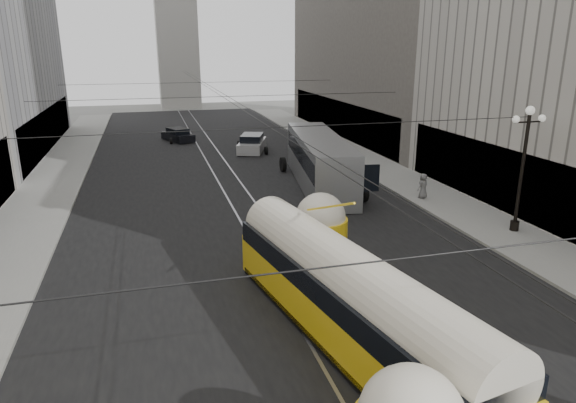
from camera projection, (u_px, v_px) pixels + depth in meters
road at (228, 181)px, 36.78m from camera, size 20.00×85.00×0.02m
sidewalk_left at (55, 179)px, 36.94m from camera, size 4.00×72.00×0.15m
sidewalk_right at (364, 160)px, 43.02m from camera, size 4.00×72.00×0.15m
rail_left at (218, 181)px, 36.59m from camera, size 0.12×85.00×0.04m
rail_right at (239, 180)px, 36.97m from camera, size 0.12×85.00×0.04m
distant_tower at (175, 5)px, 76.19m from camera, size 6.00×6.00×31.36m
lamppost_right_mid at (523, 162)px, 25.50m from camera, size 1.86×0.44×6.37m
catenary at (230, 99)px, 34.15m from camera, size 25.00×72.00×0.23m
streetcar at (349, 297)px, 16.45m from camera, size 4.68×14.88×3.29m
city_bus at (319, 159)px, 35.09m from camera, size 4.79×13.68×3.39m
sedan_white_far at (252, 144)px, 46.65m from camera, size 3.62×5.38×1.57m
sedan_dark_far at (178, 135)px, 51.73m from camera, size 3.21×4.50×1.31m
pedestrian_sidewalk_right at (423, 186)px, 31.90m from camera, size 0.89×0.74×1.56m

